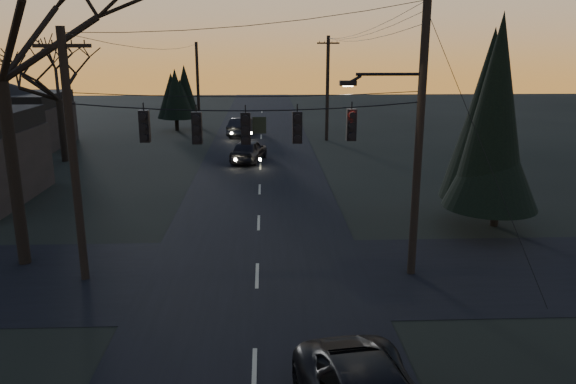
{
  "coord_description": "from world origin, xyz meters",
  "views": [
    {
      "loc": [
        0.33,
        -8.43,
        8.03
      ],
      "look_at": [
        1.02,
        8.21,
        3.55
      ],
      "focal_mm": 35.0,
      "sensor_mm": 36.0,
      "label": 1
    }
  ],
  "objects_px": {
    "utility_pole_left": "(86,279)",
    "sedan_oncoming_a": "(249,151)",
    "utility_pole_far_r": "(327,140)",
    "utility_pole_far_l": "(200,127)",
    "utility_pole_right": "(411,273)",
    "sedan_oncoming_b": "(242,127)",
    "evergreen_right": "(504,122)"
  },
  "relations": [
    {
      "from": "evergreen_right",
      "to": "sedan_oncoming_a",
      "type": "bearing_deg",
      "value": 128.25
    },
    {
      "from": "utility_pole_far_l",
      "to": "sedan_oncoming_b",
      "type": "bearing_deg",
      "value": -50.74
    },
    {
      "from": "utility_pole_right",
      "to": "utility_pole_far_l",
      "type": "xyz_separation_m",
      "value": [
        -11.5,
        36.0,
        0.0
      ]
    },
    {
      "from": "utility_pole_right",
      "to": "utility_pole_far_l",
      "type": "relative_size",
      "value": 1.25
    },
    {
      "from": "utility_pole_far_r",
      "to": "utility_pole_far_l",
      "type": "distance_m",
      "value": 14.01
    },
    {
      "from": "utility_pole_left",
      "to": "utility_pole_far_l",
      "type": "xyz_separation_m",
      "value": [
        0.0,
        36.0,
        0.0
      ]
    },
    {
      "from": "utility_pole_right",
      "to": "sedan_oncoming_a",
      "type": "xyz_separation_m",
      "value": [
        -6.3,
        19.66,
        0.77
      ]
    },
    {
      "from": "utility_pole_far_l",
      "to": "sedan_oncoming_b",
      "type": "relative_size",
      "value": 1.67
    },
    {
      "from": "sedan_oncoming_a",
      "to": "sedan_oncoming_b",
      "type": "relative_size",
      "value": 0.94
    },
    {
      "from": "sedan_oncoming_a",
      "to": "sedan_oncoming_b",
      "type": "bearing_deg",
      "value": -72.39
    },
    {
      "from": "utility_pole_far_r",
      "to": "utility_pole_far_l",
      "type": "height_order",
      "value": "utility_pole_far_r"
    },
    {
      "from": "evergreen_right",
      "to": "utility_pole_right",
      "type": "bearing_deg",
      "value": -134.55
    },
    {
      "from": "utility_pole_left",
      "to": "sedan_oncoming_a",
      "type": "xyz_separation_m",
      "value": [
        5.2,
        19.66,
        0.77
      ]
    },
    {
      "from": "utility_pole_far_r",
      "to": "sedan_oncoming_b",
      "type": "distance_m",
      "value": 7.67
    },
    {
      "from": "utility_pole_right",
      "to": "sedan_oncoming_b",
      "type": "xyz_separation_m",
      "value": [
        -7.15,
        30.68,
        0.79
      ]
    },
    {
      "from": "utility_pole_left",
      "to": "utility_pole_far_l",
      "type": "distance_m",
      "value": 36.0
    },
    {
      "from": "utility_pole_left",
      "to": "sedan_oncoming_a",
      "type": "relative_size",
      "value": 1.89
    },
    {
      "from": "utility_pole_left",
      "to": "sedan_oncoming_a",
      "type": "distance_m",
      "value": 20.35
    },
    {
      "from": "sedan_oncoming_b",
      "to": "utility_pole_left",
      "type": "bearing_deg",
      "value": 92.99
    },
    {
      "from": "utility_pole_far_r",
      "to": "sedan_oncoming_b",
      "type": "height_order",
      "value": "utility_pole_far_r"
    },
    {
      "from": "evergreen_right",
      "to": "sedan_oncoming_b",
      "type": "relative_size",
      "value": 1.71
    },
    {
      "from": "utility_pole_far_l",
      "to": "sedan_oncoming_a",
      "type": "relative_size",
      "value": 1.78
    },
    {
      "from": "utility_pole_right",
      "to": "sedan_oncoming_b",
      "type": "bearing_deg",
      "value": 103.12
    },
    {
      "from": "utility_pole_far_l",
      "to": "evergreen_right",
      "type": "bearing_deg",
      "value": -61.67
    },
    {
      "from": "utility_pole_left",
      "to": "utility_pole_far_r",
      "type": "height_order",
      "value": "same"
    },
    {
      "from": "utility_pole_far_r",
      "to": "evergreen_right",
      "type": "distance_m",
      "value": 23.84
    },
    {
      "from": "utility_pole_right",
      "to": "utility_pole_far_l",
      "type": "distance_m",
      "value": 37.79
    },
    {
      "from": "utility_pole_far_l",
      "to": "sedan_oncoming_b",
      "type": "xyz_separation_m",
      "value": [
        4.35,
        -5.32,
        0.79
      ]
    },
    {
      "from": "utility_pole_left",
      "to": "utility_pole_far_r",
      "type": "relative_size",
      "value": 1.0
    },
    {
      "from": "utility_pole_right",
      "to": "utility_pole_far_l",
      "type": "height_order",
      "value": "utility_pole_right"
    },
    {
      "from": "utility_pole_left",
      "to": "sedan_oncoming_b",
      "type": "bearing_deg",
      "value": 81.93
    },
    {
      "from": "utility_pole_left",
      "to": "utility_pole_far_r",
      "type": "xyz_separation_m",
      "value": [
        11.5,
        28.0,
        0.0
      ]
    }
  ]
}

